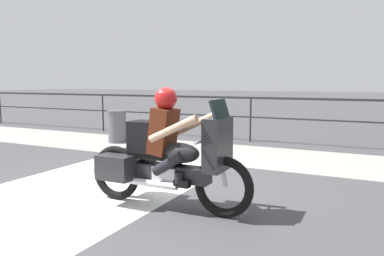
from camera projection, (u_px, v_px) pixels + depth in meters
name	position (u px, v px, depth m)	size (l,w,h in m)	color
ground_plane	(143.00, 192.00, 5.59)	(120.00, 120.00, 0.00)	#424244
sidewalk_band	(225.00, 153.00, 8.62)	(44.00, 2.40, 0.01)	#99968E
crosswalk_band	(89.00, 188.00, 5.80)	(2.87, 6.00, 0.01)	silver
fence_railing	(251.00, 106.00, 10.19)	(36.00, 0.05, 1.24)	#232326
motorcycle	(165.00, 156.00, 4.84)	(2.37, 0.76, 1.58)	black
trash_bin	(117.00, 127.00, 10.09)	(0.50, 0.50, 0.87)	#515156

